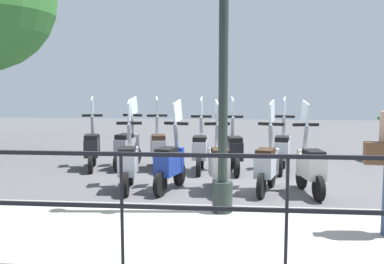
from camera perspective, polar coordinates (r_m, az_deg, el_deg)
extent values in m
plane|color=#4C4C4F|center=(8.06, 3.43, -6.57)|extent=(28.00, 28.00, 0.00)
cube|color=#A39E93|center=(4.97, 2.22, -14.05)|extent=(2.20, 20.00, 0.15)
cube|color=gray|center=(5.97, 2.77, -10.52)|extent=(0.10, 20.00, 0.15)
cube|color=black|center=(3.71, 1.48, -3.11)|extent=(0.04, 16.00, 0.04)
cube|color=black|center=(3.82, 1.46, -10.12)|extent=(0.04, 16.00, 0.04)
cylinder|color=black|center=(3.86, 12.50, -10.92)|extent=(0.03, 0.03, 1.05)
cylinder|color=black|center=(3.95, -9.33, -10.45)|extent=(0.03, 0.03, 1.05)
cylinder|color=#232D28|center=(5.65, 4.07, -8.61)|extent=(0.26, 0.26, 0.40)
cylinder|color=#232D28|center=(5.46, 4.22, 10.04)|extent=(0.12, 0.12, 4.02)
cylinder|color=tan|center=(5.07, 24.16, -0.41)|extent=(0.09, 0.09, 0.52)
cube|color=brown|center=(5.04, 23.52, -2.61)|extent=(0.17, 0.29, 0.24)
ellipsoid|color=#235B28|center=(10.98, 24.02, 1.64)|extent=(0.56, 0.16, 0.10)
ellipsoid|color=#235B28|center=(11.17, 24.06, 1.72)|extent=(0.56, 0.16, 0.10)
cylinder|color=black|center=(7.72, 14.37, -5.83)|extent=(0.41, 0.14, 0.40)
cylinder|color=black|center=(6.95, 16.53, -7.25)|extent=(0.41, 0.14, 0.40)
cube|color=beige|center=(7.20, 15.69, -4.48)|extent=(0.64, 0.37, 0.36)
cube|color=beige|center=(7.46, 14.95, -3.92)|extent=(0.17, 0.32, 0.44)
cube|color=black|center=(7.09, 15.93, -2.76)|extent=(0.44, 0.32, 0.10)
cylinder|color=gray|center=(7.46, 14.88, -1.15)|extent=(0.19, 0.10, 0.55)
cube|color=black|center=(7.43, 14.94, 0.95)|extent=(0.13, 0.44, 0.05)
cube|color=silver|center=(7.47, 14.83, 2.52)|extent=(0.39, 0.09, 0.42)
cylinder|color=black|center=(7.71, 10.57, -5.75)|extent=(0.41, 0.19, 0.40)
cylinder|color=black|center=(6.92, 9.23, -7.14)|extent=(0.41, 0.19, 0.40)
cube|color=#B7BCC6|center=(7.17, 9.85, -4.37)|extent=(0.65, 0.44, 0.36)
cube|color=#B7BCC6|center=(7.45, 10.31, -3.82)|extent=(0.20, 0.32, 0.44)
cube|color=black|center=(7.06, 9.77, -2.64)|extent=(0.46, 0.36, 0.10)
cylinder|color=gray|center=(7.45, 10.46, -1.06)|extent=(0.20, 0.12, 0.55)
cube|color=black|center=(7.42, 10.50, 1.05)|extent=(0.18, 0.44, 0.05)
cube|color=silver|center=(7.46, 10.62, 2.62)|extent=(0.38, 0.14, 0.42)
cylinder|color=black|center=(7.65, 3.19, -5.74)|extent=(0.41, 0.14, 0.40)
cylinder|color=black|center=(6.85, 4.02, -7.20)|extent=(0.41, 0.14, 0.40)
cube|color=beige|center=(7.11, 3.68, -4.38)|extent=(0.64, 0.37, 0.36)
cube|color=beige|center=(7.39, 3.40, -3.81)|extent=(0.16, 0.31, 0.44)
cube|color=black|center=(7.00, 3.77, -2.64)|extent=(0.44, 0.32, 0.10)
cylinder|color=gray|center=(7.39, 3.36, -1.02)|extent=(0.19, 0.10, 0.55)
cube|color=black|center=(7.36, 3.37, 1.11)|extent=(0.13, 0.44, 0.05)
cube|color=silver|center=(7.41, 3.33, 2.69)|extent=(0.39, 0.09, 0.42)
cylinder|color=black|center=(7.70, -1.65, -5.65)|extent=(0.41, 0.18, 0.40)
cylinder|color=black|center=(6.96, -4.26, -6.99)|extent=(0.41, 0.18, 0.40)
cube|color=navy|center=(7.19, -3.17, -4.25)|extent=(0.65, 0.43, 0.36)
cube|color=navy|center=(7.45, -2.27, -3.71)|extent=(0.20, 0.32, 0.44)
cube|color=black|center=(7.09, -3.41, -2.52)|extent=(0.45, 0.36, 0.10)
cylinder|color=gray|center=(7.45, -2.11, -0.95)|extent=(0.19, 0.12, 0.55)
cube|color=black|center=(7.42, -2.11, 1.15)|extent=(0.17, 0.44, 0.05)
cube|color=silver|center=(7.46, -1.94, 2.72)|extent=(0.38, 0.13, 0.42)
cylinder|color=black|center=(7.83, -8.16, -5.51)|extent=(0.41, 0.13, 0.40)
cylinder|color=black|center=(7.03, -8.80, -6.91)|extent=(0.41, 0.13, 0.40)
cube|color=#B7BCC6|center=(7.29, -8.57, -4.17)|extent=(0.63, 0.36, 0.36)
cube|color=#B7BCC6|center=(7.57, -8.35, -3.62)|extent=(0.16, 0.31, 0.44)
cube|color=black|center=(7.18, -8.65, -2.47)|extent=(0.43, 0.31, 0.10)
cylinder|color=gray|center=(7.58, -8.35, -0.89)|extent=(0.19, 0.09, 0.55)
cube|color=black|center=(7.55, -8.38, 1.18)|extent=(0.12, 0.44, 0.05)
cube|color=silver|center=(7.59, -8.36, 2.72)|extent=(0.39, 0.08, 0.42)
cylinder|color=black|center=(9.43, 12.11, -3.54)|extent=(0.41, 0.15, 0.40)
cylinder|color=black|center=(8.62, 11.71, -4.48)|extent=(0.41, 0.15, 0.40)
cube|color=#B7BCC6|center=(8.90, 11.92, -2.31)|extent=(0.64, 0.39, 0.36)
cube|color=#B7BCC6|center=(9.18, 12.06, -1.92)|extent=(0.17, 0.32, 0.44)
cube|color=black|center=(8.80, 11.92, -0.90)|extent=(0.44, 0.33, 0.10)
cylinder|color=gray|center=(9.20, 12.14, 0.32)|extent=(0.19, 0.10, 0.55)
cube|color=black|center=(9.17, 12.18, 2.03)|extent=(0.14, 0.44, 0.05)
cube|color=silver|center=(9.22, 12.23, 3.30)|extent=(0.39, 0.10, 0.42)
cylinder|color=black|center=(9.21, 5.25, -3.67)|extent=(0.41, 0.13, 0.40)
cylinder|color=black|center=(8.40, 5.96, -4.66)|extent=(0.41, 0.13, 0.40)
cube|color=black|center=(8.68, 5.68, -2.43)|extent=(0.63, 0.35, 0.36)
cube|color=black|center=(8.96, 5.43, -2.01)|extent=(0.16, 0.31, 0.44)
cube|color=black|center=(8.57, 5.76, -0.98)|extent=(0.43, 0.31, 0.10)
cylinder|color=gray|center=(8.97, 5.41, 0.29)|extent=(0.19, 0.09, 0.55)
cube|color=black|center=(8.94, 5.43, 2.04)|extent=(0.12, 0.44, 0.05)
cube|color=silver|center=(8.99, 5.39, 3.34)|extent=(0.39, 0.08, 0.42)
cylinder|color=black|center=(9.26, 1.30, -3.59)|extent=(0.40, 0.08, 0.40)
cylinder|color=black|center=(8.44, 0.90, -4.57)|extent=(0.40, 0.08, 0.40)
cube|color=#B7BCC6|center=(8.72, 1.07, -2.35)|extent=(0.60, 0.28, 0.36)
cube|color=#B7BCC6|center=(9.00, 1.21, -1.94)|extent=(0.12, 0.30, 0.44)
cube|color=black|center=(8.62, 1.04, -0.91)|extent=(0.40, 0.26, 0.10)
cylinder|color=gray|center=(9.02, 1.24, 0.35)|extent=(0.18, 0.07, 0.55)
cube|color=black|center=(8.99, 1.25, 2.09)|extent=(0.06, 0.44, 0.05)
cube|color=silver|center=(9.04, 1.28, 3.38)|extent=(0.39, 0.03, 0.42)
cylinder|color=black|center=(9.53, -4.69, -3.32)|extent=(0.41, 0.17, 0.40)
cylinder|color=black|center=(8.71, -4.34, -4.24)|extent=(0.41, 0.17, 0.40)
cube|color=gray|center=(8.99, -4.50, -2.10)|extent=(0.65, 0.41, 0.36)
cube|color=gray|center=(9.28, -4.62, -1.71)|extent=(0.19, 0.32, 0.44)
cube|color=black|center=(8.89, -4.49, -0.70)|extent=(0.45, 0.35, 0.10)
cylinder|color=gray|center=(9.29, -4.67, 0.51)|extent=(0.19, 0.11, 0.55)
cube|color=black|center=(9.27, -4.68, 2.20)|extent=(0.16, 0.44, 0.05)
cube|color=silver|center=(9.31, -4.72, 3.45)|extent=(0.38, 0.12, 0.42)
cylinder|color=black|center=(9.69, -7.47, -3.19)|extent=(0.41, 0.16, 0.40)
cylinder|color=black|center=(8.95, -9.71, -4.03)|extent=(0.41, 0.16, 0.40)
cube|color=gray|center=(9.20, -8.80, -1.96)|extent=(0.65, 0.40, 0.36)
cube|color=gray|center=(9.45, -8.03, -1.60)|extent=(0.18, 0.32, 0.44)
cube|color=black|center=(9.11, -9.02, -0.59)|extent=(0.45, 0.34, 0.10)
cylinder|color=gray|center=(9.46, -7.91, 0.58)|extent=(0.19, 0.11, 0.55)
cube|color=black|center=(9.44, -7.93, 2.24)|extent=(0.15, 0.44, 0.05)
cube|color=silver|center=(9.48, -7.80, 3.47)|extent=(0.39, 0.11, 0.42)
cylinder|color=black|center=(9.77, -12.95, -3.22)|extent=(0.41, 0.17, 0.40)
cylinder|color=black|center=(8.96, -13.36, -4.10)|extent=(0.41, 0.17, 0.40)
cube|color=black|center=(9.24, -13.23, -2.02)|extent=(0.65, 0.41, 0.36)
cube|color=black|center=(9.52, -13.09, -1.65)|extent=(0.19, 0.32, 0.44)
cube|color=black|center=(9.14, -13.31, -0.66)|extent=(0.45, 0.35, 0.10)
cylinder|color=gray|center=(9.54, -13.12, 0.51)|extent=(0.19, 0.11, 0.55)
cube|color=black|center=(9.52, -13.16, 2.16)|extent=(0.16, 0.44, 0.05)
cube|color=silver|center=(9.56, -13.16, 3.38)|extent=(0.38, 0.12, 0.42)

